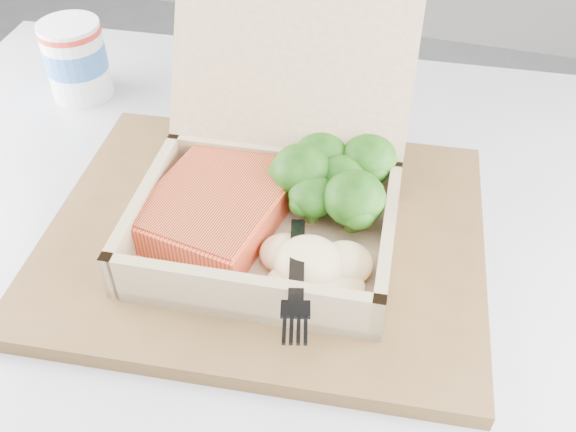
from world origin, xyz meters
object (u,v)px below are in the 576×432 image
(paper_cup, at_px, (76,58))
(serving_tray, at_px, (265,236))
(cafe_table, at_px, (247,411))
(takeout_container, at_px, (274,172))

(paper_cup, bearing_deg, serving_tray, -31.41)
(cafe_table, relative_size, takeout_container, 3.38)
(cafe_table, height_order, takeout_container, takeout_container)
(cafe_table, relative_size, paper_cup, 10.32)
(takeout_container, relative_size, paper_cup, 3.05)
(cafe_table, xyz_separation_m, takeout_container, (0.01, 0.09, 0.26))
(serving_tray, bearing_deg, paper_cup, 148.59)
(cafe_table, bearing_deg, serving_tray, 86.12)
(cafe_table, xyz_separation_m, serving_tray, (0.00, 0.06, 0.20))
(serving_tray, bearing_deg, takeout_container, 87.04)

